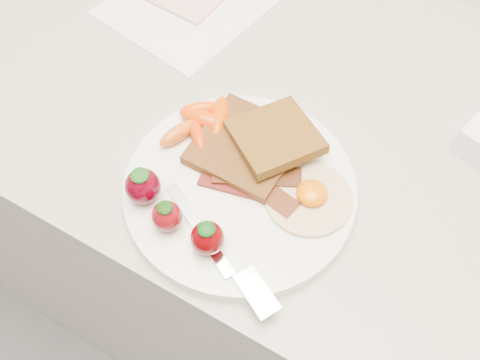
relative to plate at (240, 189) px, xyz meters
The scene contains 9 objects.
counter 0.49m from the plate, 80.71° to the left, with size 2.00×0.60×0.90m, color gray.
plate is the anchor object (origin of this frame).
toast_lower 0.05m from the plate, 111.50° to the left, with size 0.11×0.11×0.01m, color #411F0B.
toast_upper 0.07m from the plate, 82.09° to the left, with size 0.09×0.09×0.01m, color #4D310A.
fried_egg 0.08m from the plate, 16.20° to the left, with size 0.11×0.11×0.02m.
bacon_strips 0.02m from the plate, 28.25° to the left, with size 0.12×0.08×0.01m.
baby_carrots 0.10m from the plate, 148.79° to the left, with size 0.08×0.11×0.02m.
strawberries 0.09m from the plate, 119.93° to the right, with size 0.13×0.06×0.05m.
fork 0.09m from the plate, 70.40° to the right, with size 0.18×0.09×0.00m.
Camera 1 is at (0.13, 1.26, 1.44)m, focal length 40.00 mm.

